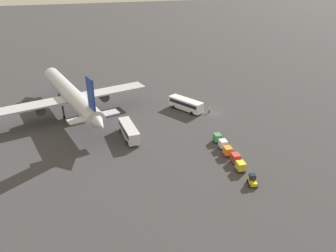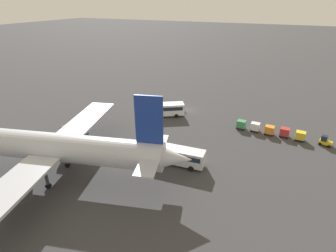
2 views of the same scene
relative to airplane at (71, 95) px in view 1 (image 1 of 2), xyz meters
The scene contains 11 objects.
ground_plane 39.80m from the airplane, 105.72° to the right, with size 600.00×600.00×0.00m, color #38383A.
airplane is the anchor object (origin of this frame).
shuttle_bus_near 32.14m from the airplane, 101.46° to the right, with size 10.76×8.01×3.36m.
shuttle_bus_far 22.26m from the airplane, 145.15° to the right, with size 10.76×3.68×3.24m.
baggage_tug 54.04m from the airplane, 143.99° to the right, with size 2.66×2.16×2.10m.
worker_person 38.75m from the airplane, 105.02° to the right, with size 0.38×0.38×1.74m.
cargo_cart_yellow 50.28m from the airplane, 140.80° to the right, with size 2.10×1.81×2.06m.
cargo_cart_red 48.19m from the airplane, 138.01° to the right, with size 2.10×1.81×2.06m.
cargo_cart_orange 45.70m from the airplane, 135.65° to the right, with size 2.10×1.81×2.06m.
cargo_cart_white 43.80m from the airplane, 132.40° to the right, with size 2.10×1.81×2.06m.
cargo_cart_green 41.75m from the airplane, 129.20° to the right, with size 2.10×1.81×2.06m.
Camera 1 is at (-77.46, 36.62, 38.25)m, focal length 35.00 mm.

